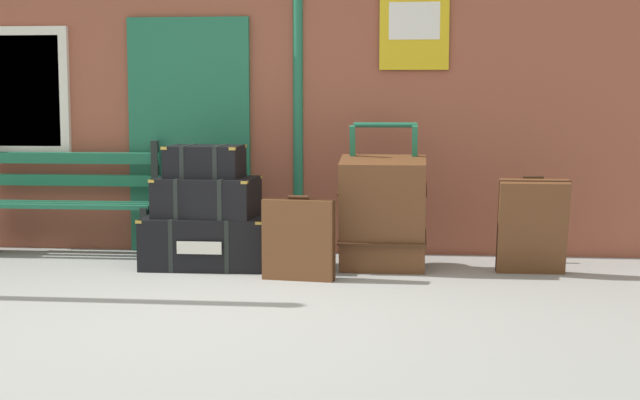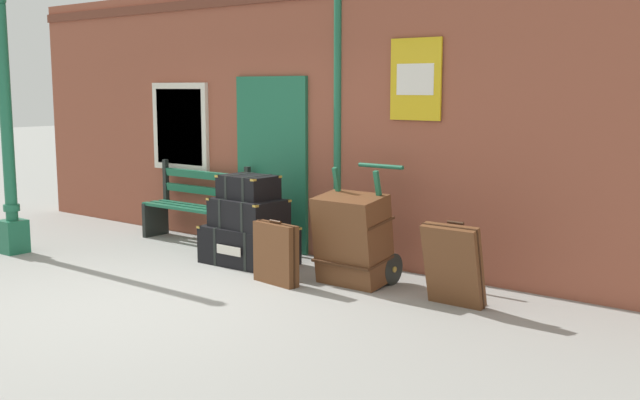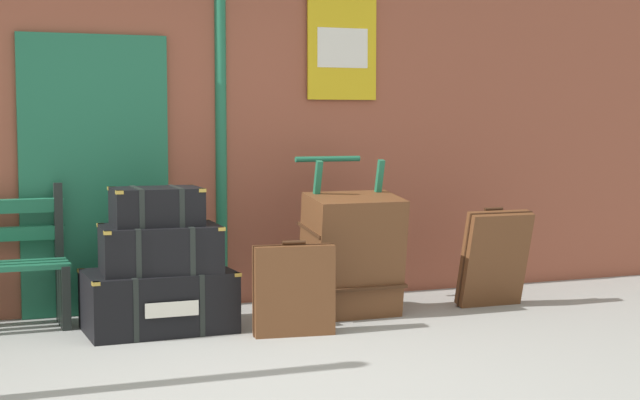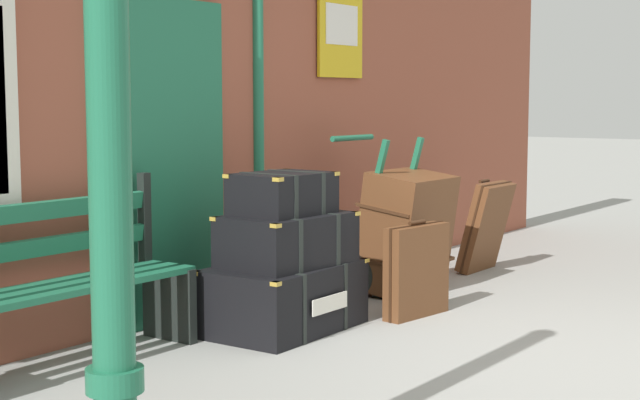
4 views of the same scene
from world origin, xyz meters
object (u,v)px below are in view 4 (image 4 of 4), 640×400
at_px(platform_bench, 61,286).
at_px(porters_trolley, 386,255).
at_px(lamp_post, 110,193).
at_px(steamer_trunk_top, 282,194).
at_px(suitcase_charcoal, 417,271).
at_px(suitcase_caramel, 486,227).
at_px(steamer_trunk_middle, 287,239).
at_px(large_brown_trunk, 406,232).
at_px(steamer_trunk_base, 284,297).

height_order(platform_bench, porters_trolley, porters_trolley).
bearing_deg(lamp_post, platform_bench, 55.57).
distance_m(steamer_trunk_top, suitcase_charcoal, 1.12).
relative_size(steamer_trunk_top, suitcase_caramel, 0.79).
height_order(steamer_trunk_middle, steamer_trunk_top, steamer_trunk_top).
bearing_deg(steamer_trunk_top, lamp_post, -152.56).
xyz_separation_m(lamp_post, platform_bench, (1.25, 1.82, -0.71)).
relative_size(platform_bench, steamer_trunk_top, 2.57).
bearing_deg(steamer_trunk_top, steamer_trunk_middle, -50.30).
height_order(platform_bench, large_brown_trunk, platform_bench).
bearing_deg(porters_trolley, lamp_post, -159.77).
distance_m(porters_trolley, suitcase_caramel, 1.21).
relative_size(steamer_trunk_middle, porters_trolley, 0.71).
bearing_deg(porters_trolley, steamer_trunk_middle, -173.45).
distance_m(platform_bench, steamer_trunk_base, 1.46).
distance_m(platform_bench, porters_trolley, 2.84).
height_order(lamp_post, platform_bench, lamp_post).
distance_m(steamer_trunk_middle, suitcase_charcoal, 0.98).
xyz_separation_m(steamer_trunk_top, porters_trolley, (1.46, 0.14, -0.60)).
bearing_deg(steamer_trunk_middle, suitcase_charcoal, -29.79).
xyz_separation_m(steamer_trunk_top, suitcase_caramel, (2.63, -0.12, -0.49)).
height_order(large_brown_trunk, suitcase_charcoal, large_brown_trunk).
bearing_deg(large_brown_trunk, suitcase_charcoal, -143.98).
height_order(platform_bench, steamer_trunk_top, platform_bench).
relative_size(steamer_trunk_base, steamer_trunk_middle, 1.22).
relative_size(lamp_post, porters_trolley, 2.58).
height_order(steamer_trunk_base, large_brown_trunk, large_brown_trunk).
xyz_separation_m(porters_trolley, large_brown_trunk, (-0.00, -0.18, 0.20)).
relative_size(steamer_trunk_middle, large_brown_trunk, 0.91).
height_order(lamp_post, large_brown_trunk, lamp_post).
bearing_deg(porters_trolley, platform_bench, 173.43).
height_order(large_brown_trunk, suitcase_caramel, large_brown_trunk).
height_order(porters_trolley, large_brown_trunk, porters_trolley).
xyz_separation_m(lamp_post, suitcase_charcoal, (3.44, 0.86, -0.85)).
height_order(platform_bench, steamer_trunk_middle, platform_bench).
distance_m(platform_bench, large_brown_trunk, 2.86).
height_order(steamer_trunk_top, porters_trolley, porters_trolley).
height_order(lamp_post, steamer_trunk_base, lamp_post).
relative_size(platform_bench, steamer_trunk_middle, 1.90).
bearing_deg(platform_bench, lamp_post, -124.43).
bearing_deg(suitcase_charcoal, large_brown_trunk, 36.02).
xyz_separation_m(platform_bench, steamer_trunk_base, (1.36, -0.47, -0.23)).
height_order(suitcase_caramel, suitcase_charcoal, suitcase_caramel).
bearing_deg(lamp_post, suitcase_charcoal, 14.11).
distance_m(lamp_post, platform_bench, 2.32).
bearing_deg(platform_bench, steamer_trunk_middle, -19.65).
bearing_deg(steamer_trunk_base, lamp_post, -152.68).
distance_m(platform_bench, suitcase_caramel, 4.03).
height_order(porters_trolley, suitcase_charcoal, porters_trolley).
bearing_deg(lamp_post, suitcase_caramel, 13.27).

